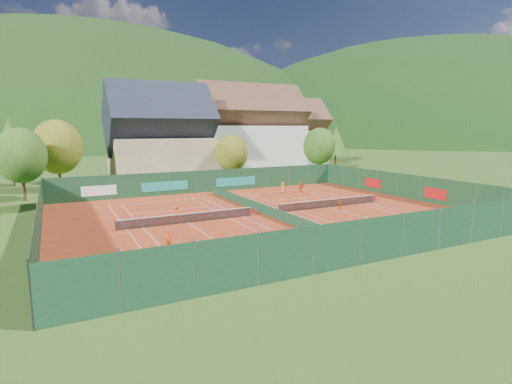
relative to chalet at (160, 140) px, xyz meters
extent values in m
plane|color=#2E5019|center=(3.00, -30.00, -6.64)|extent=(600.00, 600.00, 0.00)
cube|color=#A13217|center=(3.00, -30.00, -6.62)|extent=(40.00, 32.00, 0.01)
cube|color=white|center=(-5.00, -18.12, -6.61)|extent=(10.97, 0.06, 0.00)
cube|color=white|center=(-5.00, -41.88, -6.61)|extent=(10.97, 0.06, 0.00)
cube|color=white|center=(-10.48, -30.00, -6.61)|extent=(0.06, 23.77, 0.00)
cube|color=white|center=(0.49, -30.00, -6.61)|extent=(0.06, 23.77, 0.00)
cube|color=white|center=(-9.12, -30.00, -6.61)|extent=(0.06, 23.77, 0.00)
cube|color=white|center=(-0.88, -30.00, -6.61)|extent=(0.06, 23.77, 0.00)
cube|color=white|center=(-5.00, -23.60, -6.61)|extent=(8.23, 0.06, 0.00)
cube|color=white|center=(-5.00, -36.40, -6.61)|extent=(8.23, 0.06, 0.00)
cube|color=white|center=(-5.00, -30.00, -6.61)|extent=(0.06, 12.80, 0.00)
cube|color=white|center=(11.00, -18.12, -6.61)|extent=(10.97, 0.06, 0.00)
cube|color=white|center=(11.00, -41.88, -6.61)|extent=(10.97, 0.06, 0.00)
cube|color=white|center=(5.51, -30.00, -6.61)|extent=(0.06, 23.77, 0.00)
cube|color=white|center=(16.48, -30.00, -6.61)|extent=(0.06, 23.77, 0.00)
cube|color=white|center=(6.88, -30.00, -6.61)|extent=(0.06, 23.77, 0.00)
cube|color=white|center=(15.12, -30.00, -6.61)|extent=(0.06, 23.77, 0.00)
cube|color=white|center=(11.00, -23.60, -6.61)|extent=(8.23, 0.06, 0.00)
cube|color=white|center=(11.00, -36.40, -6.61)|extent=(8.23, 0.06, 0.00)
cube|color=white|center=(11.00, -30.00, -6.61)|extent=(0.06, 12.80, 0.00)
cylinder|color=#59595B|center=(-11.40, -30.00, -6.11)|extent=(0.10, 0.10, 1.02)
cylinder|color=#59595B|center=(1.40, -30.00, -6.11)|extent=(0.10, 0.10, 1.02)
cube|color=black|center=(-5.00, -30.00, -6.16)|extent=(12.80, 0.02, 0.86)
cube|color=white|center=(-5.00, -30.00, -5.73)|extent=(12.80, 0.04, 0.06)
cube|color=red|center=(1.65, -30.00, -6.17)|extent=(0.40, 0.04, 0.40)
cylinder|color=#59595B|center=(4.60, -30.00, -6.11)|extent=(0.10, 0.10, 1.02)
cylinder|color=#59595B|center=(17.40, -30.00, -6.11)|extent=(0.10, 0.10, 1.02)
cube|color=black|center=(11.00, -30.00, -6.16)|extent=(12.80, 0.02, 0.86)
cube|color=white|center=(11.00, -30.00, -5.73)|extent=(12.80, 0.04, 0.06)
cube|color=red|center=(17.65, -30.00, -6.17)|extent=(0.40, 0.04, 0.40)
cube|color=#153C23|center=(3.00, -30.00, -6.12)|extent=(0.03, 28.80, 1.00)
cube|color=#14371E|center=(3.00, -14.00, -5.12)|extent=(40.00, 0.04, 3.00)
cube|color=teal|center=(-3.00, -14.06, -5.42)|extent=(6.00, 0.03, 1.20)
cube|color=teal|center=(7.00, -14.06, -5.42)|extent=(6.00, 0.03, 1.20)
cube|color=silver|center=(-11.00, -14.06, -5.42)|extent=(4.00, 0.03, 1.20)
cube|color=#133620|center=(3.00, -46.00, -5.12)|extent=(40.00, 0.04, 3.00)
cube|color=#133418|center=(-17.00, -30.00, -5.12)|extent=(0.04, 32.00, 3.00)
cube|color=#14381D|center=(23.00, -30.00, -5.12)|extent=(0.04, 32.00, 3.00)
cube|color=#B21414|center=(22.94, -34.00, -5.42)|extent=(0.03, 3.00, 1.20)
cube|color=#B21414|center=(22.94, -24.00, -5.42)|extent=(0.03, 3.00, 1.20)
cube|color=beige|center=(0.00, 0.00, -3.12)|extent=(15.00, 12.00, 7.00)
cube|color=#1E2333|center=(0.00, 0.00, 3.38)|extent=(16.20, 12.00, 12.00)
cube|color=silver|center=(19.00, 6.00, -2.12)|extent=(20.00, 11.00, 9.00)
cube|color=brown|center=(19.00, 6.00, 5.13)|extent=(21.60, 11.00, 11.00)
cube|color=silver|center=(33.00, 14.00, -2.62)|extent=(16.00, 10.00, 8.00)
cube|color=brown|center=(33.00, 14.00, 3.88)|extent=(17.28, 10.00, 10.00)
cylinder|color=#443018|center=(-19.00, -10.00, -5.22)|extent=(0.36, 0.36, 2.80)
ellipsoid|color=#2C5A19|center=(-19.00, -10.00, -1.22)|extent=(5.72, 5.72, 6.58)
cylinder|color=#483219|center=(-15.00, -4.00, -5.05)|extent=(0.36, 0.36, 3.15)
ellipsoid|color=olive|center=(-15.00, -4.00, -0.55)|extent=(6.44, 6.44, 7.40)
cylinder|color=#442718|center=(-21.00, 4.00, -4.87)|extent=(0.36, 0.36, 3.50)
cone|color=#2D5F1B|center=(-21.00, 4.00, 0.13)|extent=(5.60, 5.60, 6.50)
cylinder|color=#4C2F1B|center=(9.00, -8.00, -5.40)|extent=(0.36, 0.36, 2.45)
ellipsoid|color=olive|center=(9.00, -8.00, -1.90)|extent=(5.01, 5.01, 5.76)
cylinder|color=#442C18|center=(27.00, -6.00, -5.22)|extent=(0.36, 0.36, 2.80)
ellipsoid|color=#2D5919|center=(27.00, -6.00, -1.22)|extent=(5.72, 5.72, 6.58)
cylinder|color=#482E19|center=(37.00, 2.00, -5.05)|extent=(0.36, 0.36, 3.15)
cone|color=#2A5819|center=(37.00, 2.00, -0.55)|extent=(5.04, 5.04, 5.85)
cylinder|color=#4B311A|center=(29.00, 10.00, -4.87)|extent=(0.36, 0.36, 3.50)
ellipsoid|color=olive|center=(29.00, 10.00, 0.13)|extent=(7.15, 7.15, 8.22)
ellipsoid|color=black|center=(13.00, 270.00, -48.97)|extent=(440.00, 440.00, 242.00)
ellipsoid|color=black|center=(243.00, 160.00, -45.19)|extent=(380.00, 380.00, 220.40)
cylinder|color=slate|center=(16.21, -41.84, -6.22)|extent=(0.02, 0.02, 0.80)
cylinder|color=slate|center=(16.51, -41.84, -6.22)|extent=(0.02, 0.02, 0.80)
cylinder|color=slate|center=(16.21, -41.54, -6.22)|extent=(0.02, 0.02, 0.80)
cylinder|color=slate|center=(16.51, -41.54, -6.22)|extent=(0.02, 0.02, 0.80)
cube|color=slate|center=(16.36, -41.69, -6.07)|extent=(0.34, 0.34, 0.30)
ellipsoid|color=#CCD833|center=(16.36, -41.69, -6.04)|extent=(0.28, 0.28, 0.16)
sphere|color=#CCD833|center=(-7.13, -34.25, -6.59)|extent=(0.07, 0.07, 0.07)
sphere|color=#CCD833|center=(5.95, -42.44, -6.59)|extent=(0.07, 0.07, 0.07)
sphere|color=#CCD833|center=(5.53, -25.21, -6.59)|extent=(0.07, 0.07, 0.07)
imported|color=#DA5313|center=(-8.76, -37.16, -5.90)|extent=(0.63, 0.54, 1.45)
imported|color=#DC5713|center=(-1.86, -40.17, -5.97)|extent=(0.75, 0.65, 1.31)
imported|color=#DA4A13|center=(-5.80, -28.87, -5.87)|extent=(1.12, 0.95, 1.51)
imported|color=#CF5512|center=(11.26, -31.56, -5.98)|extent=(0.81, 0.62, 1.28)
imported|color=orange|center=(11.36, -19.49, -5.86)|extent=(0.76, 0.51, 1.52)
imported|color=#DE4E13|center=(13.81, -20.18, -5.85)|extent=(1.50, 0.82, 1.55)
camera|label=1|loc=(-15.77, -64.62, 2.01)|focal=28.00mm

